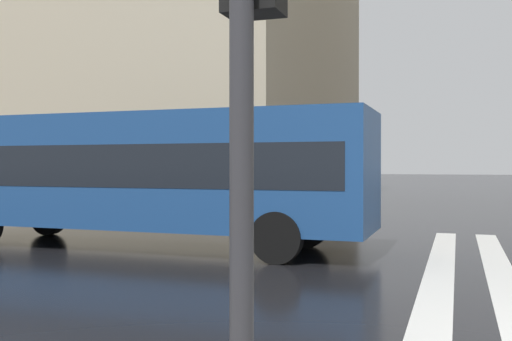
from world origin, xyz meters
The scene contains 3 objects.
haussmann_block_mid centered at (22.19, 20.21, 9.79)m, with size 19.38×24.35×19.99m.
traffic_signal_post centered at (-3.35, 2.86, 2.58)m, with size 0.44×0.30×3.36m.
city_bus centered at (5.50, 8.96, 1.76)m, with size 2.60×11.00×3.00m.
Camera 1 is at (-6.11, 1.86, 1.89)m, focal length 40.47 mm.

